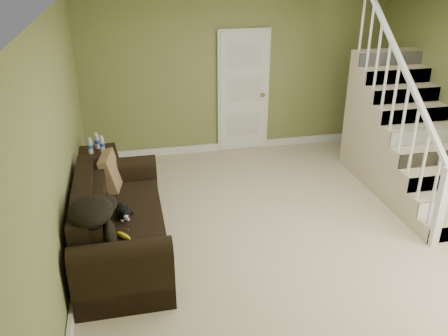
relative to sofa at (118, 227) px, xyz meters
name	(u,v)px	position (x,y,z in m)	size (l,w,h in m)	color
floor	(288,232)	(2.02, -0.02, -0.33)	(5.00, 5.50, 0.01)	#C3AE8C
ceiling	(303,9)	(2.02, -0.02, 2.27)	(5.00, 5.50, 0.01)	white
wall_back	(237,74)	(2.02, 2.73, 0.97)	(5.00, 0.04, 2.60)	olive
wall_left	(60,151)	(-0.48, -0.02, 0.97)	(0.04, 5.50, 2.60)	olive
baseboard_back	(237,145)	(2.02, 2.70, -0.27)	(5.00, 0.04, 0.12)	white
baseboard_left	(79,252)	(-0.45, -0.02, -0.27)	(0.04, 5.50, 0.12)	white
door	(243,92)	(2.12, 2.69, 0.68)	(0.86, 0.12, 2.02)	white
staircase	(402,142)	(4.01, 0.95, 0.31)	(1.00, 2.51, 2.82)	#C3AE8C
sofa	(118,227)	(0.00, 0.00, 0.00)	(0.94, 2.19, 0.87)	black
side_table	(100,171)	(-0.23, 1.56, -0.01)	(0.57, 0.57, 0.85)	black
cat	(123,212)	(0.08, -0.07, 0.22)	(0.23, 0.43, 0.21)	black
banana	(124,236)	(0.07, -0.47, 0.17)	(0.06, 0.20, 0.06)	yellow
throw_pillow	(111,172)	(-0.04, 0.75, 0.33)	(0.12, 0.46, 0.46)	#4D311E
throw_blanket	(91,211)	(-0.20, -0.60, 0.57)	(0.41, 0.54, 0.22)	black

